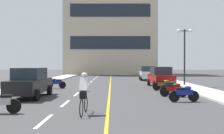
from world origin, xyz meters
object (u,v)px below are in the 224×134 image
at_px(parked_car_near, 31,83).
at_px(motorcycle_2, 1,102).
at_px(motorcycle_3, 185,93).
at_px(motorcycle_5, 172,87).
at_px(motorcycle_6, 165,85).
at_px(parked_car_far, 148,73).
at_px(cyclist_rider, 84,92).
at_px(parked_car_mid, 161,77).
at_px(motorcycle_4, 174,89).
at_px(street_lamp_mid, 185,44).
at_px(motorcycle_7, 56,83).

bearing_deg(parked_car_near, motorcycle_2, -85.02).
distance_m(motorcycle_2, motorcycle_3, 9.11).
distance_m(parked_car_near, motorcycle_5, 9.36).
bearing_deg(motorcycle_6, motorcycle_3, -90.83).
height_order(parked_car_far, cyclist_rider, parked_car_far).
bearing_deg(motorcycle_5, parked_car_near, -167.80).
relative_size(parked_car_near, parked_car_mid, 0.99).
relative_size(parked_car_near, motorcycle_3, 2.48).
bearing_deg(parked_car_near, motorcycle_6, 22.65).
relative_size(motorcycle_4, motorcycle_6, 1.03).
relative_size(motorcycle_2, motorcycle_6, 1.04).
xyz_separation_m(parked_car_mid, motorcycle_6, (-0.42, -3.46, -0.44)).
height_order(street_lamp_mid, motorcycle_6, street_lamp_mid).
distance_m(motorcycle_3, motorcycle_5, 3.77).
height_order(street_lamp_mid, motorcycle_7, street_lamp_mid).
bearing_deg(motorcycle_4, motorcycle_5, 82.37).
distance_m(motorcycle_2, motorcycle_5, 11.15).
bearing_deg(motorcycle_3, motorcycle_5, 87.24).
xyz_separation_m(motorcycle_4, cyclist_rider, (-5.02, -5.36, 0.41)).
bearing_deg(motorcycle_5, motorcycle_3, -92.76).
height_order(parked_car_mid, cyclist_rider, parked_car_mid).
distance_m(parked_car_near, motorcycle_2, 5.02).
relative_size(street_lamp_mid, motorcycle_5, 3.19).
bearing_deg(cyclist_rider, parked_car_far, 75.41).
bearing_deg(cyclist_rider, parked_car_near, 127.45).
xyz_separation_m(parked_car_mid, cyclist_rider, (-5.57, -12.32, -0.03)).
relative_size(street_lamp_mid, motorcycle_6, 3.19).
height_order(parked_car_far, motorcycle_7, parked_car_far).
distance_m(street_lamp_mid, motorcycle_4, 8.93).
distance_m(parked_car_near, parked_car_mid, 11.91).
relative_size(motorcycle_5, motorcycle_6, 1.00).
xyz_separation_m(street_lamp_mid, parked_car_far, (-2.23, 8.88, -3.02)).
relative_size(motorcycle_2, motorcycle_4, 1.01).
height_order(motorcycle_6, motorcycle_7, same).
relative_size(parked_car_near, parked_car_far, 0.99).
distance_m(parked_car_mid, parked_car_far, 9.62).
xyz_separation_m(parked_car_near, motorcycle_6, (9.04, 3.77, -0.44)).
xyz_separation_m(parked_car_near, parked_car_mid, (9.47, 7.24, 0.00)).
bearing_deg(parked_car_near, street_lamp_mid, 33.95).
bearing_deg(motorcycle_2, parked_car_far, 67.22).
bearing_deg(motorcycle_3, motorcycle_7, 139.28).
bearing_deg(motorcycle_2, motorcycle_7, 90.70).
xyz_separation_m(motorcycle_2, motorcycle_5, (8.71, 6.96, 0.00)).
bearing_deg(motorcycle_7, parked_car_far, 50.26).
height_order(parked_car_far, motorcycle_6, parked_car_far).
bearing_deg(motorcycle_7, parked_car_mid, 9.72).
bearing_deg(parked_car_mid, cyclist_rider, -114.33).
bearing_deg(parked_car_far, motorcycle_6, -92.47).
distance_m(street_lamp_mid, motorcycle_6, 6.12).
distance_m(motorcycle_6, motorcycle_7, 8.94).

